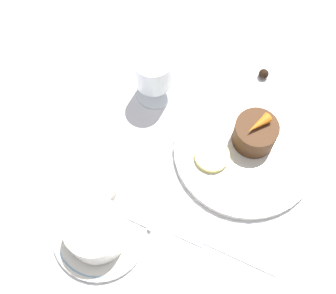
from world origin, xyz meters
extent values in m
plane|color=white|center=(0.00, 0.00, 0.00)|extent=(3.00, 3.00, 0.00)
cylinder|color=white|center=(0.02, -0.04, 0.01)|extent=(0.24, 0.24, 0.01)
torus|color=#8CB2D1|center=(0.02, -0.04, 0.01)|extent=(0.23, 0.23, 0.00)
cylinder|color=white|center=(-0.21, 0.13, 0.01)|extent=(0.15, 0.15, 0.01)
torus|color=#8CB2D1|center=(-0.21, 0.13, 0.01)|extent=(0.14, 0.14, 0.00)
cylinder|color=white|center=(-0.21, 0.13, 0.04)|extent=(0.09, 0.09, 0.06)
cylinder|color=#9E7A4C|center=(-0.21, 0.13, 0.04)|extent=(0.08, 0.08, 0.04)
torus|color=white|center=(-0.15, 0.13, 0.04)|extent=(0.04, 0.01, 0.04)
cube|color=silver|center=(-0.17, 0.10, 0.01)|extent=(0.01, 0.09, 0.00)
ellipsoid|color=silver|center=(-0.16, 0.15, 0.01)|extent=(0.02, 0.02, 0.00)
cylinder|color=silver|center=(0.07, 0.15, 0.00)|extent=(0.07, 0.07, 0.01)
cylinder|color=silver|center=(0.07, 0.15, 0.02)|extent=(0.01, 0.01, 0.04)
cylinder|color=silver|center=(0.07, 0.15, 0.07)|extent=(0.06, 0.06, 0.06)
cylinder|color=#5B0F1E|center=(0.07, 0.15, 0.06)|extent=(0.06, 0.06, 0.03)
cube|color=silver|center=(-0.15, -0.09, 0.00)|extent=(0.01, 0.12, 0.01)
cube|color=silver|center=(-0.15, -0.01, 0.00)|extent=(0.02, 0.05, 0.01)
cylinder|color=#4C2D19|center=(0.04, -0.04, 0.04)|extent=(0.07, 0.07, 0.05)
cone|color=orange|center=(0.04, -0.04, 0.07)|extent=(0.05, 0.04, 0.02)
cylinder|color=#EFE075|center=(-0.02, 0.01, 0.02)|extent=(0.06, 0.06, 0.01)
sphere|color=black|center=(0.18, -0.02, 0.01)|extent=(0.02, 0.02, 0.02)
camera|label=1|loc=(-0.33, -0.04, 0.73)|focal=50.00mm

